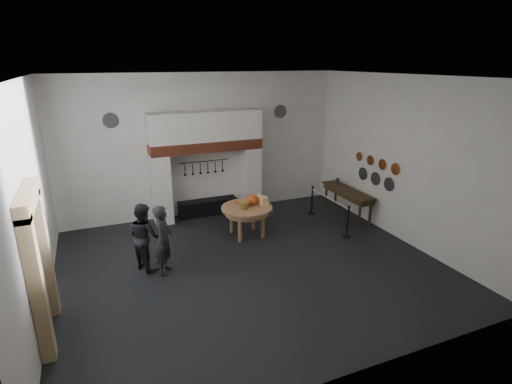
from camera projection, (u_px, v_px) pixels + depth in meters
name	position (u px, v px, depth m)	size (l,w,h in m)	color
floor	(250.00, 265.00, 9.92)	(9.00, 8.00, 0.02)	black
ceiling	(249.00, 77.00, 8.51)	(9.00, 8.00, 0.02)	silver
wall_back	(203.00, 145.00, 12.72)	(9.00, 0.02, 4.50)	white
wall_front	(354.00, 250.00, 5.71)	(9.00, 0.02, 4.50)	white
wall_left	(30.00, 204.00, 7.56)	(0.02, 8.00, 4.50)	white
wall_right	(403.00, 160.00, 10.87)	(0.02, 8.00, 4.50)	white
chimney_pier_left	(161.00, 189.00, 12.24)	(0.55, 0.70, 2.15)	silver
chimney_pier_right	(250.00, 179.00, 13.32)	(0.55, 0.70, 2.15)	silver
hearth_brick_band	(206.00, 146.00, 12.39)	(3.50, 0.72, 0.32)	#9E442B
chimney_hood	(205.00, 126.00, 12.20)	(3.50, 0.70, 0.90)	silver
iron_range	(208.00, 207.00, 13.10)	(1.90, 0.45, 0.50)	black
utensil_rail	(205.00, 161.00, 12.80)	(0.02, 0.02, 1.60)	black
door_recess	(36.00, 275.00, 7.01)	(0.04, 1.10, 2.50)	black
door_jamb_near	(37.00, 291.00, 6.42)	(0.22, 0.30, 2.60)	tan
door_jamb_far	(44.00, 254.00, 7.64)	(0.22, 0.30, 2.60)	tan
door_lintel	(27.00, 199.00, 6.61)	(0.22, 1.70, 0.30)	tan
wall_plaque	(42.00, 220.00, 8.49)	(0.05, 0.34, 0.44)	gold
work_table	(247.00, 208.00, 11.35)	(1.46, 1.46, 0.07)	tan
pumpkin	(252.00, 200.00, 11.46)	(0.36, 0.36, 0.31)	#D3521D
cheese_block_big	(264.00, 201.00, 11.45)	(0.22, 0.22, 0.24)	#F5D593
cheese_block_small	(259.00, 199.00, 11.71)	(0.18, 0.18, 0.20)	#F8E494
wicker_basket	(244.00, 205.00, 11.12)	(0.32, 0.32, 0.22)	#A27E3B
bread_loaf	(239.00, 201.00, 11.59)	(0.31, 0.18, 0.13)	#925934
visitor_near	(164.00, 240.00, 9.32)	(0.62, 0.41, 1.69)	#222227
visitor_far	(144.00, 236.00, 9.53)	(0.81, 0.63, 1.66)	black
side_table	(348.00, 191.00, 12.74)	(0.55, 2.20, 0.06)	#3C2D16
pewter_jug	(338.00, 182.00, 13.22)	(0.12, 0.12, 0.22)	#48494D
copper_pan_a	(396.00, 169.00, 11.12)	(0.34, 0.34, 0.03)	#C6662D
copper_pan_b	(382.00, 165.00, 11.60)	(0.32, 0.32, 0.03)	#C6662D
copper_pan_c	(370.00, 160.00, 12.08)	(0.30, 0.30, 0.03)	#C6662D
copper_pan_d	(359.00, 157.00, 12.56)	(0.28, 0.28, 0.03)	#C6662D
pewter_plate_left	(389.00, 184.00, 11.45)	(0.40, 0.40, 0.03)	#4C4C51
pewter_plate_mid	(375.00, 179.00, 11.98)	(0.40, 0.40, 0.03)	#4C4C51
pewter_plate_right	(363.00, 174.00, 12.50)	(0.40, 0.40, 0.03)	#4C4C51
pewter_plate_back_left	(111.00, 120.00, 11.39)	(0.44, 0.44, 0.03)	#4C4C51
pewter_plate_back_right	(280.00, 111.00, 13.37)	(0.44, 0.44, 0.03)	#4C4C51
barrier_post_near	(348.00, 223.00, 11.33)	(0.05, 0.05, 0.90)	black
barrier_post_far	(312.00, 201.00, 13.08)	(0.05, 0.05, 0.90)	black
barrier_rope	(329.00, 199.00, 12.08)	(0.04, 0.04, 2.00)	silver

